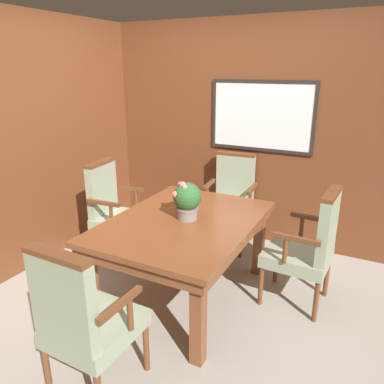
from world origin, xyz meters
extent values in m
plane|color=#A39E93|center=(0.00, 0.00, 0.00)|extent=(14.00, 14.00, 0.00)
cube|color=brown|center=(0.00, 1.60, 1.23)|extent=(7.20, 0.06, 2.45)
cube|color=white|center=(0.24, 1.56, 1.44)|extent=(1.07, 0.01, 0.68)
cube|color=#282623|center=(0.24, 1.56, 1.80)|extent=(1.14, 0.02, 0.04)
cube|color=#282623|center=(0.24, 1.56, 1.08)|extent=(1.14, 0.02, 0.04)
cube|color=#282623|center=(-0.31, 1.56, 1.44)|extent=(0.04, 0.02, 0.68)
cube|color=#282623|center=(0.79, 1.56, 1.44)|extent=(0.03, 0.02, 0.68)
cube|color=brown|center=(-1.60, 0.00, 1.23)|extent=(0.06, 7.20, 2.45)
cube|color=brown|center=(-0.41, -0.53, 0.34)|extent=(0.09, 0.09, 0.68)
cube|color=brown|center=(0.51, -0.53, 0.34)|extent=(0.09, 0.09, 0.68)
cube|color=brown|center=(-0.41, 0.81, 0.34)|extent=(0.09, 0.09, 0.68)
cube|color=brown|center=(0.51, 0.81, 0.34)|extent=(0.09, 0.09, 0.68)
cube|color=brown|center=(0.05, 0.14, 0.64)|extent=(1.08, 1.48, 0.09)
cube|color=brown|center=(0.05, 0.14, 0.71)|extent=(1.14, 1.54, 0.04)
cylinder|color=brown|center=(-0.16, 1.00, 0.18)|extent=(0.04, 0.04, 0.36)
cylinder|color=brown|center=(0.25, 1.03, 0.18)|extent=(0.04, 0.04, 0.36)
cylinder|color=brown|center=(-0.20, 1.45, 0.18)|extent=(0.04, 0.04, 0.36)
cylinder|color=brown|center=(0.21, 1.49, 0.18)|extent=(0.04, 0.04, 0.36)
cube|color=#93A384|center=(0.02, 1.24, 0.42)|extent=(0.51, 0.55, 0.11)
cube|color=#93A384|center=(0.01, 1.46, 0.74)|extent=(0.44, 0.11, 0.53)
cube|color=brown|center=(0.01, 1.46, 1.02)|extent=(0.44, 0.12, 0.03)
cylinder|color=brown|center=(-0.22, 1.18, 0.58)|extent=(0.04, 0.04, 0.22)
cube|color=brown|center=(-0.22, 1.26, 0.70)|extent=(0.06, 0.36, 0.04)
cylinder|color=brown|center=(0.27, 1.22, 0.58)|extent=(0.04, 0.04, 0.22)
cube|color=brown|center=(0.26, 1.30, 0.70)|extent=(0.06, 0.36, 0.04)
cylinder|color=brown|center=(0.24, -0.74, 0.18)|extent=(0.04, 0.04, 0.36)
cylinder|color=brown|center=(-0.17, -0.73, 0.18)|extent=(0.04, 0.04, 0.36)
cylinder|color=brown|center=(-0.18, -1.19, 0.18)|extent=(0.04, 0.04, 0.36)
cube|color=#93A384|center=(0.03, -0.97, 0.42)|extent=(0.48, 0.53, 0.11)
cube|color=#93A384|center=(0.02, -1.19, 0.74)|extent=(0.44, 0.09, 0.53)
cube|color=brown|center=(0.02, -1.19, 1.02)|extent=(0.44, 0.10, 0.03)
cylinder|color=brown|center=(0.27, -0.93, 0.58)|extent=(0.04, 0.04, 0.22)
cube|color=brown|center=(0.27, -1.01, 0.70)|extent=(0.05, 0.36, 0.04)
cylinder|color=brown|center=(-0.22, -0.92, 0.58)|extent=(0.04, 0.04, 0.22)
cube|color=brown|center=(-0.22, -1.00, 0.70)|extent=(0.05, 0.36, 0.04)
cylinder|color=brown|center=(0.71, 0.73, 0.18)|extent=(0.04, 0.04, 0.36)
cylinder|color=brown|center=(0.69, 0.32, 0.18)|extent=(0.04, 0.04, 0.36)
cylinder|color=brown|center=(1.17, 0.70, 0.18)|extent=(0.04, 0.04, 0.36)
cylinder|color=brown|center=(1.15, 0.29, 0.18)|extent=(0.04, 0.04, 0.36)
cube|color=#93A384|center=(0.93, 0.51, 0.42)|extent=(0.54, 0.50, 0.11)
cube|color=#93A384|center=(1.15, 0.50, 0.74)|extent=(0.10, 0.44, 0.53)
cube|color=brown|center=(1.15, 0.50, 1.02)|extent=(0.11, 0.44, 0.03)
cylinder|color=brown|center=(0.91, 0.76, 0.58)|extent=(0.04, 0.04, 0.22)
cube|color=brown|center=(0.98, 0.75, 0.70)|extent=(0.36, 0.05, 0.04)
cylinder|color=brown|center=(0.88, 0.27, 0.58)|extent=(0.04, 0.04, 0.22)
cube|color=brown|center=(0.96, 0.27, 0.70)|extent=(0.36, 0.05, 0.04)
cylinder|color=brown|center=(-0.61, 0.29, 0.18)|extent=(0.04, 0.04, 0.36)
cylinder|color=brown|center=(-0.65, 0.70, 0.18)|extent=(0.04, 0.04, 0.36)
cylinder|color=brown|center=(-1.07, 0.24, 0.18)|extent=(0.04, 0.04, 0.36)
cylinder|color=brown|center=(-1.11, 0.65, 0.18)|extent=(0.04, 0.04, 0.36)
cube|color=#93A384|center=(-0.86, 0.47, 0.42)|extent=(0.56, 0.52, 0.11)
cube|color=#93A384|center=(-1.08, 0.45, 0.74)|extent=(0.12, 0.44, 0.53)
cube|color=brown|center=(-1.08, 0.45, 1.02)|extent=(0.13, 0.44, 0.03)
cylinder|color=brown|center=(-0.80, 0.23, 0.58)|extent=(0.04, 0.04, 0.22)
cube|color=brown|center=(-0.87, 0.22, 0.70)|extent=(0.36, 0.07, 0.04)
cylinder|color=brown|center=(-0.84, 0.72, 0.58)|extent=(0.04, 0.04, 0.22)
cube|color=brown|center=(-0.92, 0.71, 0.70)|extent=(0.36, 0.07, 0.04)
cylinder|color=gray|center=(0.07, 0.17, 0.78)|extent=(0.17, 0.17, 0.10)
cylinder|color=gray|center=(0.07, 0.17, 0.82)|extent=(0.19, 0.19, 0.02)
sphere|color=#2D602D|center=(0.07, 0.17, 0.92)|extent=(0.24, 0.24, 0.24)
sphere|color=#F66862|center=(0.03, 0.18, 1.03)|extent=(0.04, 0.04, 0.04)
sphere|color=#EF8077|center=(0.07, 0.12, 1.02)|extent=(0.04, 0.04, 0.04)
sphere|color=#EF6A6E|center=(0.00, 0.09, 0.96)|extent=(0.06, 0.06, 0.06)
sphere|color=#F57D63|center=(0.04, 0.15, 1.03)|extent=(0.06, 0.06, 0.06)
sphere|color=#F66B69|center=(0.00, 0.18, 1.02)|extent=(0.05, 0.05, 0.05)
sphere|color=#EC6975|center=(0.03, 0.26, 0.99)|extent=(0.06, 0.06, 0.06)
camera|label=1|loc=(1.43, -2.40, 1.94)|focal=35.00mm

